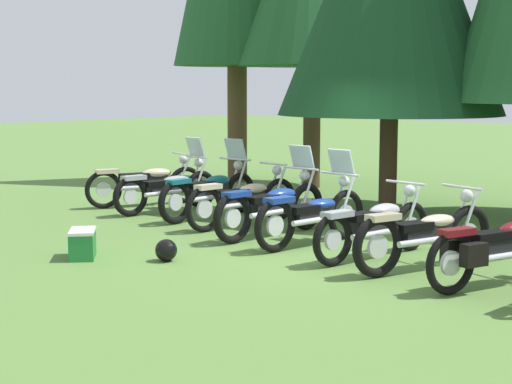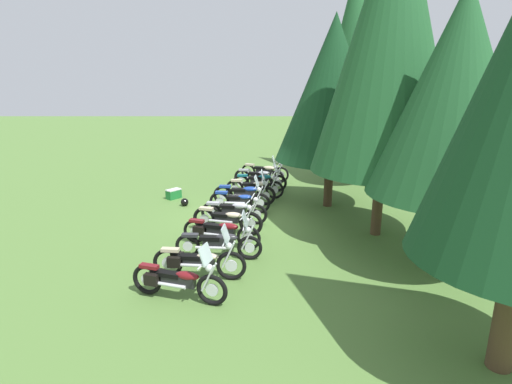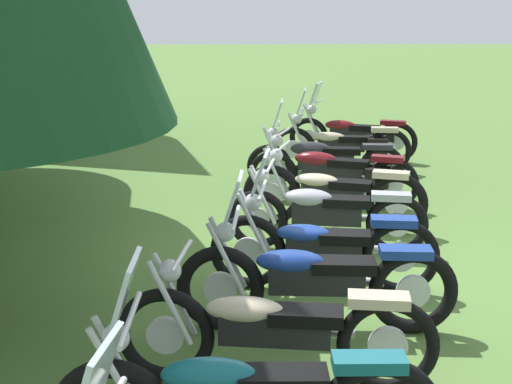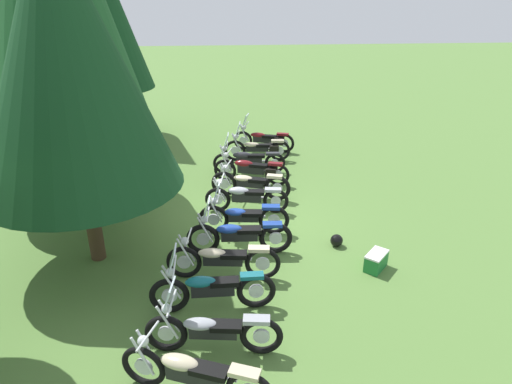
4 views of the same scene
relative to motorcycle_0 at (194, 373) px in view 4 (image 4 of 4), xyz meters
The scene contains 18 objects.
ground_plane 5.58m from the motorcycle_0, 10.31° to the right, with size 80.00×80.00×0.00m, color #547A38.
motorcycle_0 is the anchor object (origin of this frame).
motorcycle_1 0.94m from the motorcycle_0, 15.77° to the right, with size 0.68×2.31×1.37m.
motorcycle_2 2.02m from the motorcycle_0, ahead, with size 0.76×2.38×1.39m.
motorcycle_3 3.05m from the motorcycle_0, ahead, with size 0.66×2.39×1.03m.
motorcycle_4 4.05m from the motorcycle_0, 11.99° to the right, with size 0.72×2.43×1.39m.
motorcycle_5 4.98m from the motorcycle_0, 11.56° to the right, with size 0.75×2.25×1.39m.
motorcycle_6 6.16m from the motorcycle_0, 10.79° to the right, with size 0.69×2.27×1.00m.
motorcycle_7 7.05m from the motorcycle_0, 10.85° to the right, with size 0.89×2.28×1.04m.
motorcycle_8 8.15m from the motorcycle_0, 10.49° to the right, with size 0.98×2.33×1.02m.
motorcycle_9 9.00m from the motorcycle_0, ahead, with size 0.76×2.39×1.35m.
motorcycle_10 10.19m from the motorcycle_0, 10.40° to the right, with size 0.69×2.32×1.38m.
motorcycle_11 11.23m from the motorcycle_0, 11.08° to the right, with size 0.98×2.24×1.37m.
pine_tree_2 6.09m from the motorcycle_0, 30.10° to the left, with size 4.09×4.09×6.98m.
pine_tree_4 11.01m from the motorcycle_0, 24.55° to the left, with size 3.85×3.85×6.93m.
pine_tree_5 14.40m from the motorcycle_0, 15.71° to the left, with size 3.48×3.48×7.52m.
picnic_cooler 4.89m from the motorcycle_0, 51.01° to the right, with size 0.66×0.64×0.39m.
dropped_helmet 5.18m from the motorcycle_0, 37.94° to the right, with size 0.30×0.30×0.30m, color black.
Camera 4 is at (-10.40, 0.49, 5.61)m, focal length 31.51 mm.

